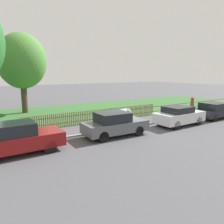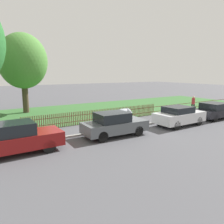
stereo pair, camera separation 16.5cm
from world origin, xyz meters
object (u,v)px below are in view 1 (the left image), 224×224
at_px(tree_mid_park, 22,61).
at_px(covered_motorcycle, 123,115).
at_px(parked_car_black_saloon, 16,138).
at_px(pedestrian_near_fence, 192,103).
at_px(parked_car_white_van, 214,110).
at_px(parked_car_navy_estate, 115,124).
at_px(parked_car_red_compact, 179,116).

bearing_deg(tree_mid_park, covered_motorcycle, -59.45).
relative_size(parked_car_black_saloon, pedestrian_near_fence, 2.73).
distance_m(parked_car_white_van, covered_motorcycle, 8.24).
distance_m(covered_motorcycle, pedestrian_near_fence, 9.10).
bearing_deg(tree_mid_park, parked_car_black_saloon, -102.91).
relative_size(tree_mid_park, pedestrian_near_fence, 4.81).
height_order(parked_car_navy_estate, tree_mid_park, tree_mid_park).
relative_size(parked_car_red_compact, parked_car_white_van, 0.98).
height_order(tree_mid_park, pedestrian_near_fence, tree_mid_park).
distance_m(parked_car_navy_estate, pedestrian_near_fence, 11.81).
bearing_deg(parked_car_red_compact, parked_car_black_saloon, 177.61).
bearing_deg(parked_car_navy_estate, parked_car_red_compact, -1.01).
bearing_deg(parked_car_navy_estate, pedestrian_near_fence, 16.72).
xyz_separation_m(parked_car_white_van, tree_mid_park, (-13.26, 11.59, 4.26)).
xyz_separation_m(parked_car_red_compact, tree_mid_park, (-8.62, 11.73, 4.21)).
height_order(parked_car_red_compact, tree_mid_park, tree_mid_park).
bearing_deg(parked_car_red_compact, covered_motorcycle, 139.93).
bearing_deg(parked_car_white_van, covered_motorcycle, 163.11).
xyz_separation_m(parked_car_red_compact, pedestrian_near_fence, (5.84, 3.33, 0.15)).
bearing_deg(parked_car_black_saloon, parked_car_white_van, -1.24).
relative_size(parked_car_white_van, tree_mid_park, 0.54).
relative_size(covered_motorcycle, pedestrian_near_fence, 1.18).
xyz_separation_m(parked_car_white_van, covered_motorcycle, (-7.87, 2.45, 0.02)).
xyz_separation_m(parked_car_navy_estate, parked_car_red_compact, (5.56, -0.26, -0.00)).
height_order(parked_car_red_compact, covered_motorcycle, parked_car_red_compact).
bearing_deg(parked_car_black_saloon, tree_mid_park, 76.12).
relative_size(parked_car_red_compact, pedestrian_near_fence, 2.52).
height_order(parked_car_red_compact, parked_car_white_van, parked_car_red_compact).
xyz_separation_m(parked_car_navy_estate, tree_mid_park, (-3.06, 11.47, 4.21)).
bearing_deg(pedestrian_near_fence, parked_car_white_van, -30.12).
bearing_deg(covered_motorcycle, parked_car_white_van, -13.54).
height_order(parked_car_red_compact, pedestrian_near_fence, pedestrian_near_fence).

